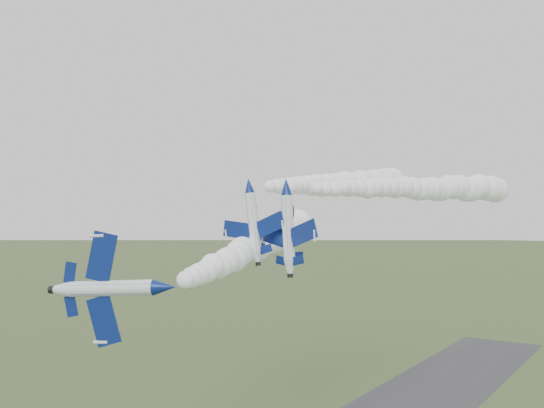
# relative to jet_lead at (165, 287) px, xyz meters

# --- Properties ---
(jet_lead) EXTENTS (6.17, 12.24, 10.56)m
(jet_lead) POSITION_rel_jet_lead_xyz_m (0.00, 0.00, 0.00)
(jet_lead) COLOR white
(smoke_trail_jet_lead) EXTENTS (30.99, 63.83, 5.92)m
(smoke_trail_jet_lead) POSITION_rel_jet_lead_xyz_m (-12.89, 33.68, 2.46)
(smoke_trail_jet_lead) COLOR white
(jet_pair_left) EXTENTS (9.85, 11.95, 3.12)m
(jet_pair_left) POSITION_rel_jet_lead_xyz_m (-9.25, 25.69, 10.69)
(jet_pair_left) COLOR white
(smoke_trail_jet_pair_left) EXTENTS (7.26, 57.34, 5.54)m
(smoke_trail_jet_pair_left) POSITION_rel_jet_lead_xyz_m (-10.90, 56.79, 12.26)
(smoke_trail_jet_pair_left) COLOR white
(jet_pair_right) EXTENTS (11.03, 12.87, 3.25)m
(jet_pair_right) POSITION_rel_jet_lead_xyz_m (-3.78, 26.48, 10.42)
(jet_pair_right) COLOR white
(smoke_trail_jet_pair_right) EXTENTS (18.46, 50.73, 4.80)m
(smoke_trail_jet_pair_right) POSITION_rel_jet_lead_xyz_m (4.36, 54.39, 11.06)
(smoke_trail_jet_pair_right) COLOR white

